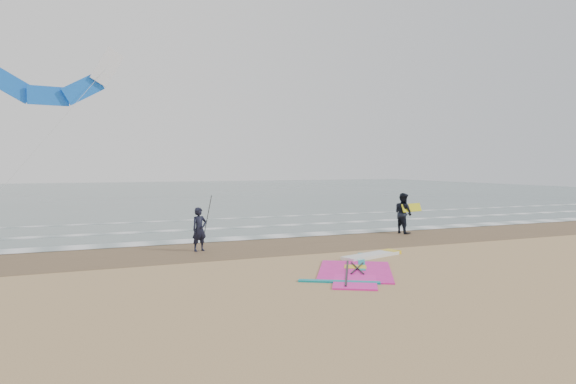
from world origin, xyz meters
name	(u,v)px	position (x,y,z in m)	size (l,w,h in m)	color
ground	(376,271)	(0.00, 0.00, 0.00)	(120.00, 120.00, 0.00)	tan
sea_water	(154,193)	(0.00, 48.00, 0.01)	(120.00, 80.00, 0.02)	#47605E
wet_sand_band	(298,243)	(0.00, 6.00, 0.00)	(120.00, 5.00, 0.01)	brown
foam_waterline	(262,230)	(0.00, 10.44, 0.03)	(120.00, 9.15, 0.02)	white
windsurf_rig	(361,266)	(-0.12, 0.69, 0.03)	(5.30, 5.02, 0.13)	white
person_standing	(199,229)	(-4.16, 5.70, 0.83)	(0.60, 0.40, 1.65)	black
person_walking	(403,213)	(5.90, 7.00, 0.96)	(0.93, 0.73, 1.92)	black
held_pole	(207,219)	(-3.86, 5.70, 1.21)	(0.17, 0.86, 1.82)	black
carried_kiteboard	(412,208)	(6.30, 6.90, 1.22)	(1.30, 0.51, 0.39)	yellow
surf_kite	(48,79)	(-9.58, 14.28, 7.38)	(7.17, 3.71, 8.14)	white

